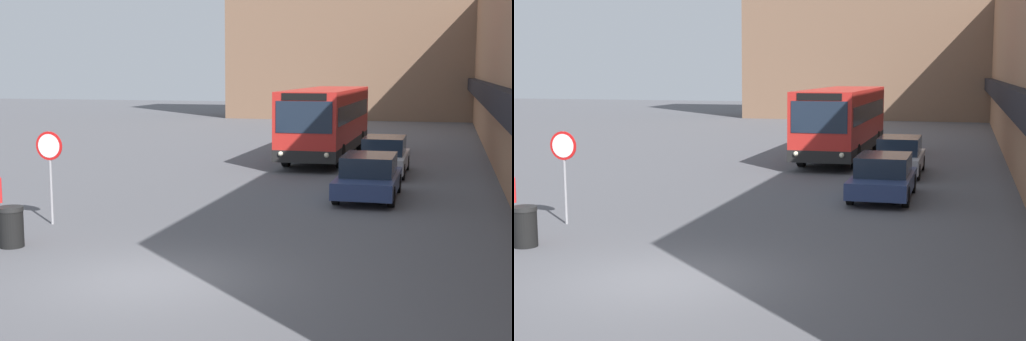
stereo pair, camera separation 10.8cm
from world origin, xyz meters
TOP-DOWN VIEW (x-y plane):
  - ground_plane at (0.00, 0.00)m, footprint 160.00×160.00m
  - building_backdrop_far at (0.00, 50.27)m, footprint 26.00×8.00m
  - city_bus at (0.13, 20.45)m, footprint 2.61×11.19m
  - parked_car_front at (3.20, 10.24)m, footprint 1.88×4.30m
  - parked_car_middle at (3.20, 15.85)m, footprint 1.81×4.49m
  - stop_sign at (-4.51, 4.05)m, footprint 0.76×0.08m
  - trash_bin at (-4.10, 1.62)m, footprint 0.59×0.59m

SIDE VIEW (x-z plane):
  - ground_plane at x=0.00m, z-range 0.00..0.00m
  - trash_bin at x=-4.10m, z-range 0.00..0.95m
  - parked_car_front at x=3.20m, z-range 0.01..1.40m
  - parked_car_middle at x=3.20m, z-range -0.01..1.47m
  - city_bus at x=0.13m, z-range 0.14..3.37m
  - stop_sign at x=-4.51m, z-range 0.57..3.05m
  - building_backdrop_far at x=0.00m, z-range 0.00..17.89m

